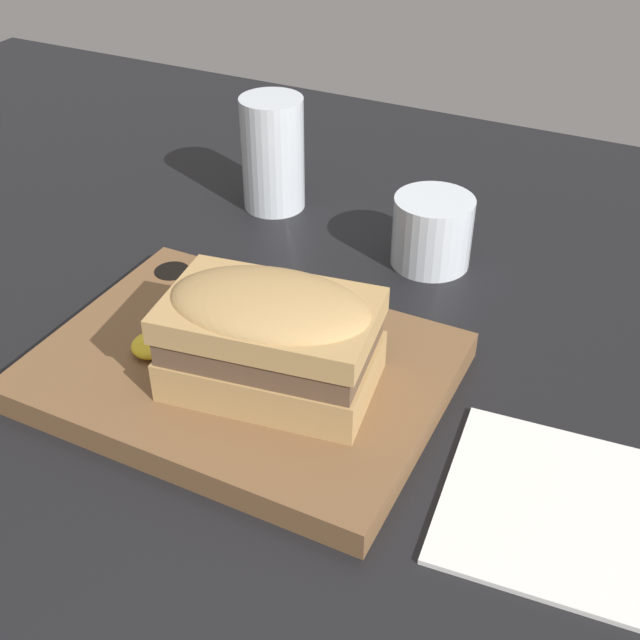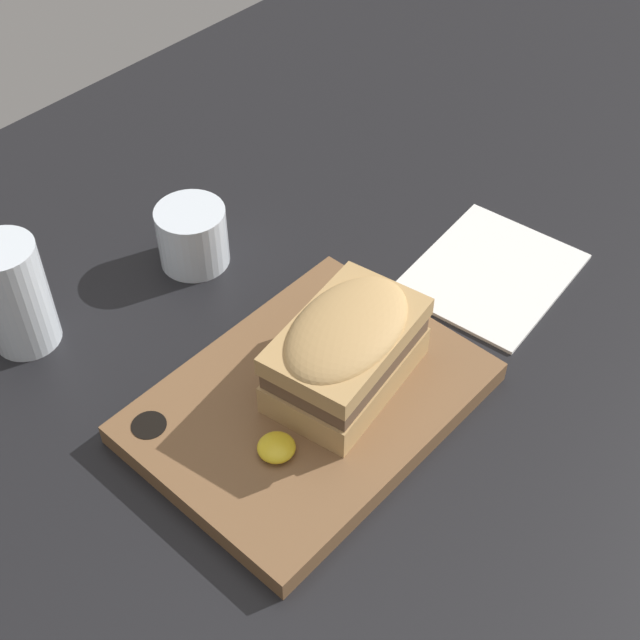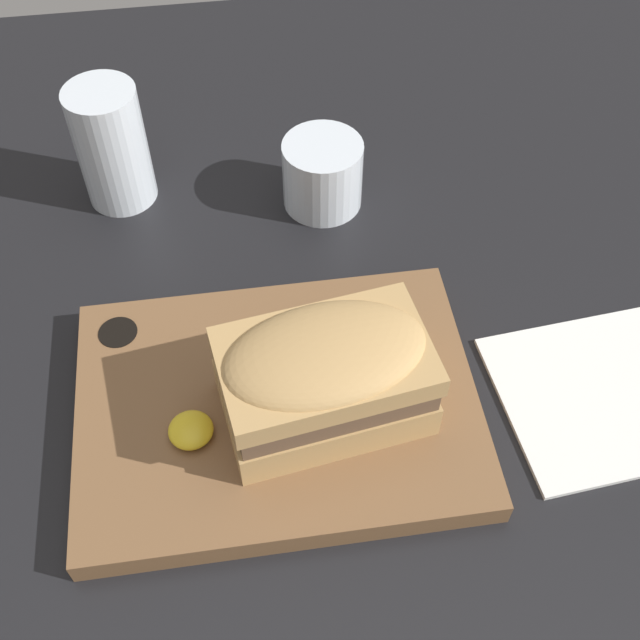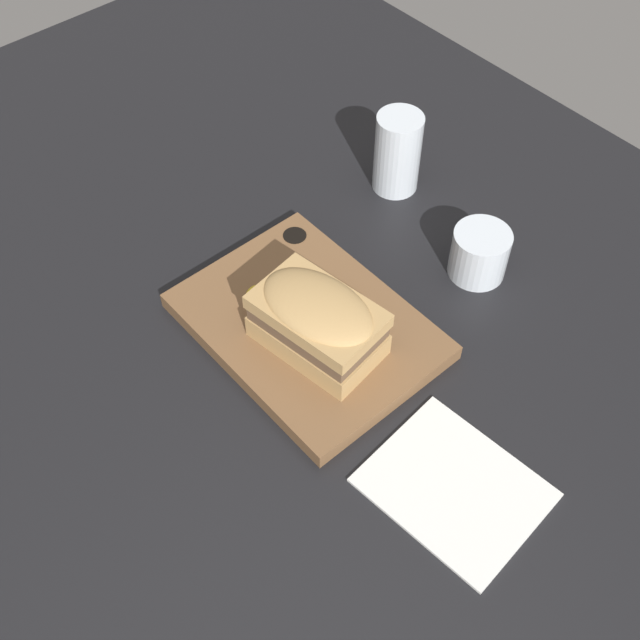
{
  "view_description": "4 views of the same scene",
  "coord_description": "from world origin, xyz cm",
  "px_view_note": "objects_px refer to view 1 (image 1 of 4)",
  "views": [
    {
      "loc": [
        16.5,
        -36.75,
        41.92
      ],
      "look_at": [
        -4.45,
        5.43,
        8.04
      ],
      "focal_mm": 45.0,
      "sensor_mm": 36.0,
      "label": 1
    },
    {
      "loc": [
        -46.78,
        -31.82,
        66.25
      ],
      "look_at": [
        -5.88,
        5.35,
        9.16
      ],
      "focal_mm": 50.0,
      "sensor_mm": 36.0,
      "label": 2
    },
    {
      "loc": [
        -11.3,
        -29.56,
        55.24
      ],
      "look_at": [
        -6.24,
        5.6,
        9.85
      ],
      "focal_mm": 45.0,
      "sensor_mm": 36.0,
      "label": 3
    },
    {
      "loc": [
        36.25,
        -35.18,
        79.74
      ],
      "look_at": [
        -6.59,
        2.17,
        8.09
      ],
      "focal_mm": 45.0,
      "sensor_mm": 36.0,
      "label": 4
    }
  ],
  "objects_px": {
    "sandwich": "(270,334)",
    "water_glass": "(273,161)",
    "wine_glass": "(432,235)",
    "napkin": "(583,516)",
    "serving_board": "(242,370)"
  },
  "relations": [
    {
      "from": "wine_glass",
      "to": "napkin",
      "type": "height_order",
      "value": "wine_glass"
    },
    {
      "from": "serving_board",
      "to": "wine_glass",
      "type": "xyz_separation_m",
      "value": [
        0.07,
        0.23,
        0.02
      ]
    },
    {
      "from": "sandwich",
      "to": "wine_glass",
      "type": "xyz_separation_m",
      "value": [
        0.03,
        0.24,
        -0.04
      ]
    },
    {
      "from": "sandwich",
      "to": "wine_glass",
      "type": "bearing_deg",
      "value": 82.08
    },
    {
      "from": "wine_glass",
      "to": "sandwich",
      "type": "bearing_deg",
      "value": -97.92
    },
    {
      "from": "serving_board",
      "to": "wine_glass",
      "type": "height_order",
      "value": "wine_glass"
    },
    {
      "from": "serving_board",
      "to": "water_glass",
      "type": "distance_m",
      "value": 0.29
    },
    {
      "from": "serving_board",
      "to": "wine_glass",
      "type": "distance_m",
      "value": 0.24
    },
    {
      "from": "sandwich",
      "to": "wine_glass",
      "type": "relative_size",
      "value": 2.13
    },
    {
      "from": "wine_glass",
      "to": "napkin",
      "type": "relative_size",
      "value": 0.39
    },
    {
      "from": "serving_board",
      "to": "water_glass",
      "type": "bearing_deg",
      "value": 114.14
    },
    {
      "from": "napkin",
      "to": "serving_board",
      "type": "bearing_deg",
      "value": 175.73
    },
    {
      "from": "serving_board",
      "to": "napkin",
      "type": "xyz_separation_m",
      "value": [
        0.26,
        -0.02,
        -0.01
      ]
    },
    {
      "from": "water_glass",
      "to": "napkin",
      "type": "xyz_separation_m",
      "value": [
        0.38,
        -0.29,
        -0.05
      ]
    },
    {
      "from": "sandwich",
      "to": "water_glass",
      "type": "bearing_deg",
      "value": 118.88
    }
  ]
}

